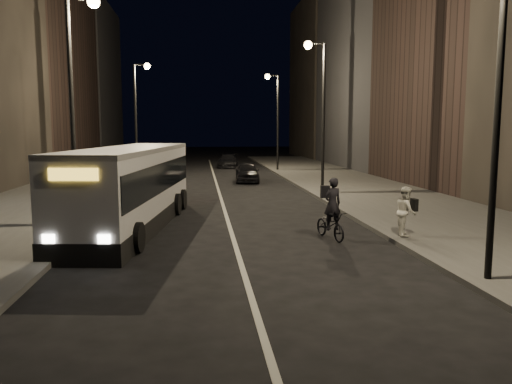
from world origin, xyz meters
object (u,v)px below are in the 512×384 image
object	(u,v)px
streetlight_right_mid	(319,97)
streetlight_right_near	(490,50)
cyclist_on_bicycle	(331,219)
city_bus	(131,184)
streetlight_left_near	(78,80)
car_near	(247,172)
streetlight_left_far	(139,105)
pedestrian_woman	(406,211)
car_mid	(167,168)
streetlight_right_far	(275,109)
car_far	(228,161)

from	to	relation	value
streetlight_right_mid	streetlight_right_near	bearing A→B (deg)	-90.00
cyclist_on_bicycle	city_bus	bearing A→B (deg)	143.42
streetlight_left_near	car_near	world-z (taller)	streetlight_left_near
streetlight_left_near	streetlight_left_far	xyz separation A→B (m)	(0.00, 18.00, 0.00)
streetlight_right_near	streetlight_left_near	distance (m)	13.33
pedestrian_woman	car_near	bearing A→B (deg)	24.98
city_bus	car_mid	world-z (taller)	city_bus
streetlight_right_mid	streetlight_left_far	bearing A→B (deg)	136.84
streetlight_right_far	pedestrian_woman	world-z (taller)	streetlight_right_far
cyclist_on_bicycle	streetlight_right_near	bearing A→B (deg)	-81.69
streetlight_left_near	car_far	bearing A→B (deg)	76.67
streetlight_right_mid	streetlight_left_near	xyz separation A→B (m)	(-10.66, -8.00, 0.00)
car_mid	cyclist_on_bicycle	bearing A→B (deg)	100.89
cyclist_on_bicycle	car_near	world-z (taller)	cyclist_on_bicycle
streetlight_right_near	car_near	world-z (taller)	streetlight_right_near
streetlight_right_far	cyclist_on_bicycle	bearing A→B (deg)	-94.53
streetlight_left_near	car_mid	xyz separation A→B (m)	(1.73, 19.98, -4.70)
streetlight_left_near	streetlight_left_far	world-z (taller)	same
streetlight_right_near	car_mid	world-z (taller)	streetlight_right_near
streetlight_right_near	pedestrian_woman	world-z (taller)	streetlight_right_near
pedestrian_woman	car_near	distance (m)	19.15
streetlight_right_far	streetlight_left_near	world-z (taller)	same
streetlight_left_near	car_near	distance (m)	17.92
car_near	streetlight_left_far	bearing A→B (deg)	166.12
city_bus	cyclist_on_bicycle	bearing A→B (deg)	-15.17
car_mid	car_far	size ratio (longest dim) A/B	0.93
streetlight_right_mid	car_mid	world-z (taller)	streetlight_right_mid
city_bus	streetlight_right_near	bearing A→B (deg)	-34.47
streetlight_right_near	car_far	size ratio (longest dim) A/B	1.88
streetlight_right_far	city_bus	xyz separation A→B (m)	(-8.93, -23.98, -3.74)
streetlight_right_far	streetlight_left_far	xyz separation A→B (m)	(-10.66, -6.00, 0.00)
streetlight_right_near	streetlight_right_mid	bearing A→B (deg)	90.00
streetlight_right_far	streetlight_right_near	bearing A→B (deg)	-90.00
cyclist_on_bicycle	car_near	size ratio (longest dim) A/B	0.52
car_near	car_far	bearing A→B (deg)	96.25
streetlight_right_mid	city_bus	distance (m)	12.55
streetlight_right_mid	city_bus	world-z (taller)	streetlight_right_mid
pedestrian_woman	car_mid	distance (m)	24.98
city_bus	pedestrian_woman	world-z (taller)	city_bus
streetlight_right_mid	cyclist_on_bicycle	distance (m)	11.97
streetlight_left_near	car_far	size ratio (longest dim) A/B	1.88
cyclist_on_bicycle	car_far	world-z (taller)	cyclist_on_bicycle
car_near	car_mid	world-z (taller)	car_near
streetlight_right_near	city_bus	xyz separation A→B (m)	(-8.93, 8.02, -3.74)
cyclist_on_bicycle	car_mid	xyz separation A→B (m)	(-6.81, 22.80, -0.03)
pedestrian_woman	streetlight_right_near	bearing A→B (deg)	-168.61
city_bus	car_near	world-z (taller)	city_bus
streetlight_right_near	pedestrian_woman	xyz separation A→B (m)	(0.27, 4.77, -4.39)
streetlight_right_mid	streetlight_left_far	size ratio (longest dim) A/B	1.00
streetlight_right_near	city_bus	bearing A→B (deg)	138.09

